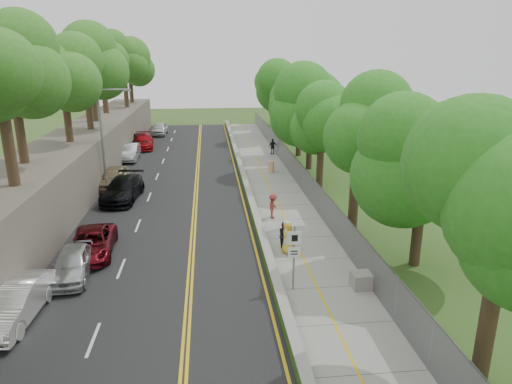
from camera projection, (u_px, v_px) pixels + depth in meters
The scene contains 26 objects.
ground at pixel (263, 263), 23.73m from camera, with size 140.00×140.00×0.00m, color #33511E.
road at pixel (176, 186), 37.44m from camera, with size 11.20×66.00×0.04m, color black.
sidewalk at pixel (271, 183), 38.24m from camera, with size 4.20×66.00×0.05m, color gray.
jersey_barrier at pixel (244, 180), 37.93m from camera, with size 0.42×66.00×0.60m, color #71DC2D.
rock_embankment at pixel (71, 165), 36.05m from camera, with size 5.00×66.00×4.00m, color #595147.
chainlink_fence at pixel (296, 171), 38.17m from camera, with size 0.04×66.00×2.00m, color slate.
trees_embankment at pixel (64, 52), 33.61m from camera, with size 6.40×66.00×13.00m, color #3F8728, non-canonical shape.
trees_fenceside at pixel (327, 98), 36.65m from camera, with size 7.00×66.00×14.00m, color #358B25, non-canonical shape.
streetlight at pixel (104, 133), 34.63m from camera, with size 2.52×0.22×8.00m.
signpost at pixel (294, 251), 20.39m from camera, with size 0.62×0.09×3.10m.
construction_barrel at pixel (271, 167), 41.51m from camera, with size 0.60×0.60×0.98m, color orange.
concrete_block at pixel (363, 280), 21.02m from camera, with size 1.10×0.82×0.73m, color gray.
car_0 at pixel (72, 263), 21.94m from camera, with size 1.72×4.28×1.46m, color #B2B3B8.
car_1 at pixel (14, 303), 18.32m from camera, with size 1.66×4.75×1.57m, color white.
car_2 at pixel (92, 243), 24.40m from camera, with size 2.22×4.82×1.34m, color #5C0B14.
car_3 at pixel (123, 189), 33.54m from camera, with size 2.30×5.65×1.64m, color black.
car_4 at pixel (115, 177), 36.68m from camera, with size 1.94×4.83×1.64m, color tan.
car_5 at pixel (130, 152), 46.17m from camera, with size 1.70×4.86×1.60m, color #B5B6BE.
car_6 at pixel (138, 141), 51.93m from camera, with size 2.61×5.66×1.57m, color black.
car_7 at pixel (143, 141), 51.74m from camera, with size 2.21×5.43×1.58m, color maroon.
car_8 at pixel (160, 129), 60.32m from camera, with size 1.90×4.73×1.61m, color silver.
painter_0 at pixel (287, 237), 24.55m from camera, with size 0.88×0.57×1.80m, color yellow.
painter_1 at pixel (287, 237), 24.54m from camera, with size 0.68×0.44×1.85m, color white.
painter_2 at pixel (284, 235), 25.17m from camera, with size 0.75×0.58×1.54m, color black.
painter_3 at pixel (273, 206), 29.73m from camera, with size 1.07×0.61×1.65m, color maroon.
person_far at pixel (273, 147), 48.60m from camera, with size 0.99×0.41×1.68m, color black.
Camera 1 is at (-2.62, -21.46, 10.45)m, focal length 32.00 mm.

